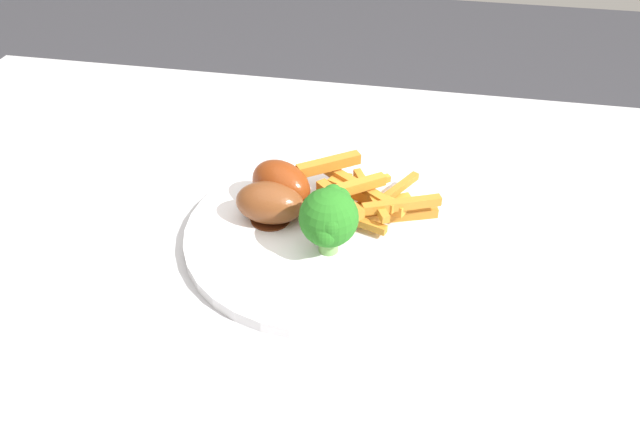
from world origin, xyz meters
name	(u,v)px	position (x,y,z in m)	size (l,w,h in m)	color
dining_table	(345,325)	(0.00, 0.00, 0.64)	(1.21, 0.73, 0.75)	#B7B7BC
dinner_plate	(320,234)	(-0.03, 0.01, 0.75)	(0.27, 0.27, 0.01)	white
broccoli_floret_front	(329,218)	(-0.02, -0.02, 0.80)	(0.06, 0.06, 0.07)	#7BB55F
carrot_fries_pile	(362,196)	(0.01, 0.05, 0.78)	(0.15, 0.10, 0.04)	orange
chicken_drumstick_near	(284,186)	(-0.07, 0.05, 0.78)	(0.11, 0.08, 0.05)	#5B1D09
chicken_drumstick_far	(276,204)	(-0.08, 0.02, 0.78)	(0.13, 0.05, 0.04)	#512311
napkin	(51,100)	(-0.45, 0.24, 0.75)	(0.17, 0.14, 0.00)	white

